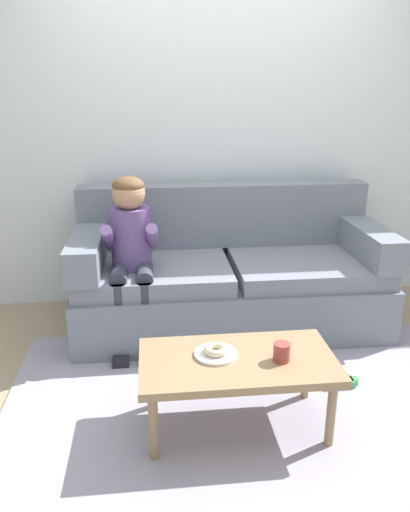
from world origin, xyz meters
The scene contains 10 objects.
ground centered at (0.00, 0.00, 0.00)m, with size 10.00×10.00×0.00m, color #9E896B.
wall_back centered at (0.00, 1.40, 1.40)m, with size 8.00×0.10×2.80m, color silver.
area_rug centered at (0.00, -0.25, 0.01)m, with size 2.61×1.94×0.01m, color #9993A3.
couch centered at (0.05, 0.85, 0.35)m, with size 2.11×0.90×0.96m.
coffee_table centered at (-0.09, -0.32, 0.35)m, with size 0.94×0.50×0.39m.
person_child centered at (-0.62, 0.64, 0.67)m, with size 0.34×0.58×1.10m.
plate centered at (-0.19, -0.28, 0.40)m, with size 0.21×0.21×0.01m, color white.
donut centered at (-0.19, -0.28, 0.42)m, with size 0.12×0.12×0.04m, color beige.
mug centered at (0.11, -0.36, 0.43)m, with size 0.08×0.08×0.09m, color #993D38.
toy_controller centered at (0.55, -0.04, 0.03)m, with size 0.23×0.09×0.05m.
Camera 1 is at (-0.48, -2.37, 1.62)m, focal length 34.63 mm.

